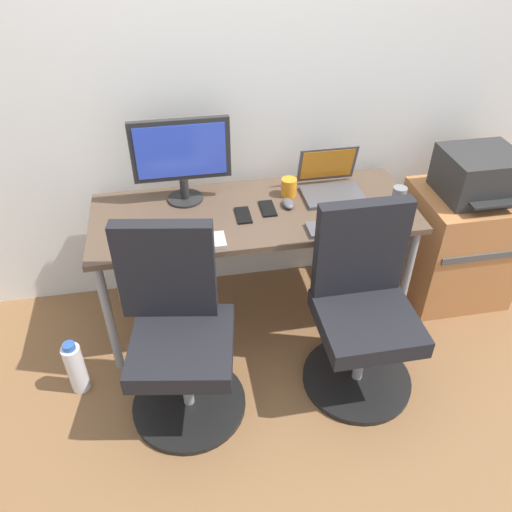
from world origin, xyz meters
name	(u,v)px	position (x,y,z in m)	size (l,w,h in m)	color
ground_plane	(254,313)	(0.00, 0.00, 0.00)	(5.28, 5.28, 0.00)	brown
back_wall	(240,65)	(0.00, 0.39, 1.30)	(4.40, 0.04, 2.60)	white
desk	(254,222)	(0.00, 0.00, 0.64)	(1.61, 0.62, 0.71)	brown
office_chair_left	(179,335)	(-0.43, -0.51, 0.42)	(0.54, 0.54, 0.94)	black
office_chair_right	(362,311)	(0.42, -0.51, 0.42)	(0.54, 0.54, 0.94)	black
side_cabinet	(458,244)	(1.19, 0.01, 0.33)	(0.55, 0.51, 0.67)	#B77542
printer	(479,174)	(1.19, 0.01, 0.79)	(0.38, 0.40, 0.24)	#2D2D2D
water_bottle_on_floor	(76,368)	(-0.94, -0.36, 0.15)	(0.09, 0.09, 0.31)	white
desktop_monitor	(181,155)	(-0.33, 0.17, 0.96)	(0.48, 0.18, 0.43)	#262626
open_laptop	(331,182)	(0.43, 0.11, 0.76)	(0.31, 0.28, 0.22)	#4C4C51
keyboard_by_monitor	(188,243)	(-0.35, -0.23, 0.71)	(0.34, 0.12, 0.02)	#B7B7B7
keyboard_by_laptop	(343,227)	(0.38, -0.23, 0.71)	(0.34, 0.12, 0.02)	#515156
mouse_by_monitor	(288,203)	(0.18, 0.01, 0.72)	(0.06, 0.10, 0.03)	#515156
mouse_by_laptop	(116,236)	(-0.67, -0.12, 0.72)	(0.06, 0.10, 0.03)	silver
coffee_mug	(289,187)	(0.20, 0.12, 0.75)	(0.08, 0.08, 0.09)	orange
pen_cup	(399,197)	(0.72, -0.09, 0.76)	(0.07, 0.07, 0.10)	slate
phone_near_monitor	(268,208)	(0.07, 0.00, 0.71)	(0.07, 0.14, 0.01)	black
phone_near_laptop	(243,215)	(-0.06, -0.04, 0.71)	(0.07, 0.14, 0.01)	black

